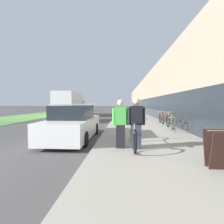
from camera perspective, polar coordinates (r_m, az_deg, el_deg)
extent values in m
cube|color=gray|center=(24.38, 6.26, -0.95)|extent=(4.40, 70.00, 0.14)
cube|color=gray|center=(33.40, 18.18, 4.75)|extent=(10.00, 70.00, 5.75)
cube|color=#1E2328|center=(32.49, 9.64, 2.05)|extent=(0.10, 63.00, 2.20)
cube|color=#5B9347|center=(30.72, -19.12, -0.42)|extent=(5.92, 70.00, 0.03)
torus|color=black|center=(7.26, 6.46, -6.25)|extent=(0.06, 0.76, 0.76)
torus|color=black|center=(5.37, 7.53, -9.50)|extent=(0.06, 0.76, 0.76)
cylinder|color=#B7BCC1|center=(6.28, 6.92, -5.58)|extent=(0.04, 1.64, 0.04)
cylinder|color=#B7BCC1|center=(5.91, 7.14, -7.15)|extent=(0.04, 0.98, 0.35)
cylinder|color=#B7BCC1|center=(5.64, 7.31, -4.92)|extent=(0.03, 0.03, 0.31)
cube|color=black|center=(5.62, 7.32, -3.34)|extent=(0.11, 0.22, 0.05)
cylinder|color=#B7BCC1|center=(7.06, 6.54, -3.29)|extent=(0.03, 0.03, 0.33)
cylinder|color=silver|center=(7.04, 6.55, -1.96)|extent=(0.52, 0.03, 0.03)
cube|color=#33384C|center=(5.97, 7.95, -7.94)|extent=(0.31, 0.23, 0.82)
cube|color=black|center=(5.88, 8.00, -1.02)|extent=(0.38, 0.23, 0.63)
cylinder|color=black|center=(5.87, 5.66, -1.33)|extent=(0.10, 0.10, 0.59)
cylinder|color=black|center=(5.91, 10.32, -1.34)|extent=(0.10, 0.10, 0.59)
sphere|color=beige|center=(5.87, 8.03, 3.44)|extent=(0.22, 0.22, 0.22)
cube|color=black|center=(6.04, 2.80, -7.89)|extent=(0.31, 0.22, 0.80)
cube|color=#4CB74C|center=(5.95, 2.82, -1.22)|extent=(0.37, 0.22, 0.61)
cylinder|color=#4CB74C|center=(5.96, 0.57, -1.52)|extent=(0.09, 0.09, 0.58)
cylinder|color=#4CB74C|center=(5.96, 5.07, -1.53)|extent=(0.09, 0.09, 0.58)
sphere|color=beige|center=(5.94, 2.83, 3.08)|extent=(0.22, 0.22, 0.22)
cylinder|color=#4C4C51|center=(9.52, 19.82, -4.05)|extent=(0.05, 0.05, 0.82)
cylinder|color=#4C4C51|center=(10.05, 18.94, -3.69)|extent=(0.05, 0.05, 0.82)
cylinder|color=#4C4C51|center=(9.74, 19.41, -1.47)|extent=(0.05, 0.55, 0.05)
torus|color=black|center=(11.90, 17.77, -2.78)|extent=(0.06, 0.78, 0.78)
torus|color=black|center=(10.81, 19.23, -3.35)|extent=(0.06, 0.78, 0.78)
cylinder|color=yellow|center=(11.33, 18.48, -1.87)|extent=(0.04, 0.96, 0.04)
cylinder|color=yellow|center=(11.13, 18.77, -2.53)|extent=(0.04, 0.58, 0.35)
cylinder|color=yellow|center=(10.97, 18.98, -1.19)|extent=(0.03, 0.03, 0.32)
cube|color=black|center=(10.96, 18.99, -0.35)|extent=(0.11, 0.22, 0.05)
cylinder|color=yellow|center=(11.78, 17.90, -0.86)|extent=(0.03, 0.03, 0.34)
cylinder|color=silver|center=(11.77, 17.91, -0.04)|extent=(0.52, 0.03, 0.03)
torus|color=black|center=(14.30, 15.43, -2.00)|extent=(0.06, 0.69, 0.69)
torus|color=black|center=(13.37, 16.27, -2.34)|extent=(0.06, 0.69, 0.69)
cylinder|color=red|center=(13.82, 15.85, -1.29)|extent=(0.04, 0.81, 0.04)
cylinder|color=red|center=(13.64, 16.01, -1.76)|extent=(0.04, 0.50, 0.32)
cylinder|color=red|center=(13.51, 16.13, -0.78)|extent=(0.03, 0.03, 0.29)
cube|color=black|center=(13.50, 16.14, -0.17)|extent=(0.11, 0.22, 0.05)
cylinder|color=red|center=(14.20, 15.51, -0.57)|extent=(0.03, 0.03, 0.30)
cylinder|color=silver|center=(14.19, 15.52, 0.04)|extent=(0.52, 0.03, 0.03)
cube|color=#331E19|center=(4.73, 32.71, -10.82)|extent=(0.56, 0.20, 0.89)
cube|color=#331E19|center=(5.04, 30.69, -9.95)|extent=(0.56, 0.20, 0.89)
cylinder|color=#93704C|center=(4.81, 31.80, -5.24)|extent=(0.56, 0.03, 0.03)
cube|color=white|center=(8.32, -12.47, -4.87)|extent=(1.77, 4.65, 0.82)
cube|color=#1E2328|center=(8.25, -12.52, 0.01)|extent=(1.52, 2.32, 0.60)
cylinder|color=silver|center=(8.74, -11.62, 2.46)|extent=(1.89, 0.04, 0.04)
cylinder|color=silver|center=(7.75, -13.59, 2.40)|extent=(1.89, 0.04, 0.04)
cylinder|color=black|center=(9.91, -14.79, -5.18)|extent=(0.22, 0.60, 0.60)
cylinder|color=black|center=(9.53, -5.36, -5.42)|extent=(0.22, 0.60, 0.60)
cylinder|color=black|center=(7.35, -21.70, -8.06)|extent=(0.22, 0.60, 0.60)
cylinder|color=black|center=(6.83, -9.02, -8.73)|extent=(0.22, 0.60, 0.60)
cube|color=orange|center=(27.13, -11.72, 1.72)|extent=(2.29, 1.83, 1.88)
cube|color=white|center=(23.61, -14.08, 2.77)|extent=(2.49, 5.50, 2.90)
cylinder|color=black|center=(27.03, -14.32, 0.09)|extent=(0.28, 0.84, 0.84)
cylinder|color=black|center=(26.41, -9.58, 0.08)|extent=(0.28, 0.84, 0.84)
cylinder|color=black|center=(22.98, -17.60, -0.42)|extent=(0.28, 0.84, 0.84)
cylinder|color=black|center=(22.26, -12.08, -0.45)|extent=(0.28, 0.84, 0.84)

